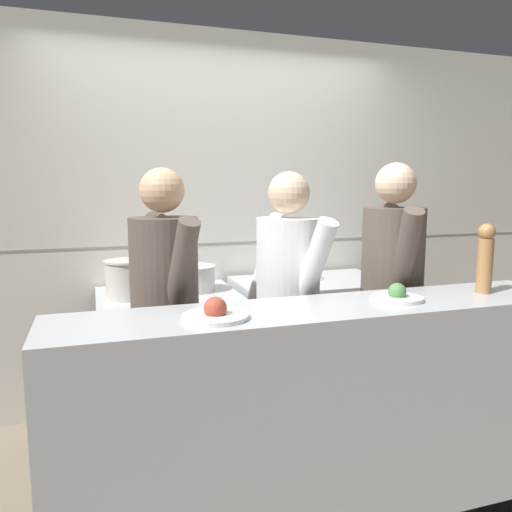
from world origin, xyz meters
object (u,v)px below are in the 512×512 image
plated_dish_appetiser (397,296)px  chef_sous (288,310)px  oven_range (170,362)px  mixing_bowl_steel (305,272)px  chef_line (391,297)px  sauce_pot (193,277)px  plated_dish_main (215,313)px  chef_head_cook (165,316)px  pepper_mill (485,257)px  stock_pot (127,278)px

plated_dish_appetiser → chef_sous: size_ratio=0.14×
oven_range → chef_sous: chef_sous is taller
oven_range → plated_dish_appetiser: 1.57m
oven_range → mixing_bowl_steel: (0.96, 0.07, 0.52)m
oven_range → plated_dish_appetiser: size_ratio=3.85×
mixing_bowl_steel → plated_dish_appetiser: size_ratio=1.15×
oven_range → chef_line: (1.16, -0.67, 0.49)m
mixing_bowl_steel → chef_sous: (-0.42, -0.73, -0.06)m
sauce_pot → plated_dish_appetiser: (0.70, -1.18, 0.09)m
plated_dish_main → chef_head_cook: (-0.12, 0.59, -0.15)m
plated_dish_main → pepper_mill: (1.34, 0.05, 0.15)m
sauce_pot → plated_dish_appetiser: size_ratio=1.25×
chef_line → plated_dish_appetiser: bearing=-104.4°
plated_dish_main → chef_sous: size_ratio=0.16×
chef_line → pepper_mill: bearing=-50.4°
pepper_mill → plated_dish_appetiser: bearing=-179.5°
sauce_pot → chef_line: (0.99, -0.71, -0.04)m
sauce_pot → plated_dish_main: 1.24m
chef_head_cook → chef_sous: size_ratio=1.01×
pepper_mill → chef_sous: (-0.82, 0.48, -0.31)m
oven_range → sauce_pot: (0.17, 0.04, 0.53)m
mixing_bowl_steel → plated_dish_main: (-0.94, -1.26, 0.10)m
chef_head_cook → chef_sous: chef_head_cook is taller
plated_dish_appetiser → chef_head_cook: (-0.97, 0.54, -0.15)m
plated_dish_main → plated_dish_appetiser: bearing=3.3°
stock_pot → chef_sous: bearing=-38.0°
stock_pot → plated_dish_main: size_ratio=0.99×
stock_pot → mixing_bowl_steel: size_ratio=0.98×
oven_range → chef_head_cook: (-0.10, -0.61, 0.47)m
chef_head_cook → chef_sous: (0.63, -0.05, -0.01)m
oven_range → pepper_mill: (1.36, -1.14, 0.77)m
oven_range → pepper_mill: pepper_mill is taller
chef_line → chef_sous: bearing=-164.5°
plated_dish_appetiser → chef_sous: chef_sous is taller
oven_range → stock_pot: 0.62m
plated_dish_main → sauce_pot: bearing=83.1°
stock_pot → mixing_bowl_steel: bearing=5.6°
pepper_mill → chef_sous: size_ratio=0.21×
stock_pot → chef_head_cook: 0.58m
plated_dish_appetiser → mixing_bowl_steel: bearing=86.1°
oven_range → chef_line: size_ratio=0.53×
chef_line → plated_dish_main: bearing=-138.7°
stock_pot → sauce_pot: bearing=12.0°
mixing_bowl_steel → chef_line: (0.20, -0.74, -0.03)m
sauce_pot → chef_line: bearing=-35.6°
oven_range → stock_pot: stock_pot is taller
chef_sous → chef_head_cook: bearing=159.8°
plated_dish_main → pepper_mill: size_ratio=0.78×
oven_range → stock_pot: (-0.25, -0.05, 0.57)m
oven_range → chef_line: bearing=-30.2°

